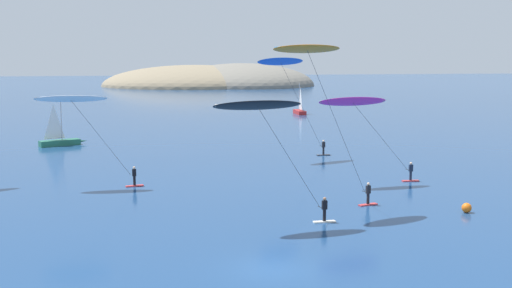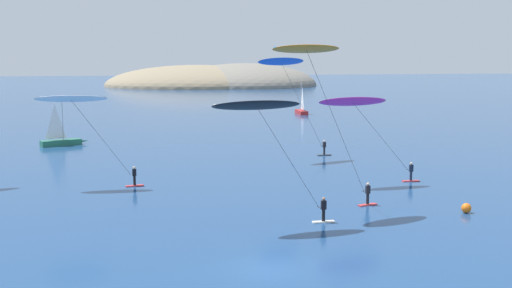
{
  "view_description": "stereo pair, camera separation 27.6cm",
  "coord_description": "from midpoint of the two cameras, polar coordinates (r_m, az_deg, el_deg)",
  "views": [
    {
      "loc": [
        -6.03,
        -31.55,
        11.17
      ],
      "look_at": [
        2.7,
        21.39,
        3.57
      ],
      "focal_mm": 45.0,
      "sensor_mm": 36.0,
      "label": 1
    },
    {
      "loc": [
        -5.76,
        -31.59,
        11.17
      ],
      "look_at": [
        2.7,
        21.39,
        3.57
      ],
      "focal_mm": 45.0,
      "sensor_mm": 36.0,
      "label": 2
    }
  ],
  "objects": [
    {
      "name": "ground_plane",
      "position": [
        34.0,
        1.16,
        -11.11
      ],
      "size": [
        600.0,
        600.0,
        0.0
      ],
      "primitive_type": "plane",
      "color": "navy"
    },
    {
      "name": "headland_island",
      "position": [
        225.98,
        -3.55,
        5.22
      ],
      "size": [
        73.74,
        54.55,
        15.49
      ],
      "color": "#84755B",
      "rests_on": "ground"
    },
    {
      "name": "sailboat_near",
      "position": [
        81.88,
        -16.95,
        0.33
      ],
      "size": [
        5.78,
        3.36,
        5.7
      ],
      "color": "#23664C",
      "rests_on": "ground"
    },
    {
      "name": "sailboat_far",
      "position": [
        119.7,
        3.79,
        3.0
      ],
      "size": [
        1.48,
        5.9,
        5.7
      ],
      "color": "#B22323",
      "rests_on": "ground"
    },
    {
      "name": "kitesurfer_orange",
      "position": [
        44.17,
        4.85,
        7.34
      ],
      "size": [
        8.74,
        3.82,
        11.84
      ],
      "color": "red",
      "rests_on": "ground"
    },
    {
      "name": "kitesurfer_white",
      "position": [
        54.72,
        -15.87,
        3.35
      ],
      "size": [
        8.67,
        1.34,
        7.88
      ],
      "color": "red",
      "rests_on": "ground"
    },
    {
      "name": "kitesurfer_magenta",
      "position": [
        54.75,
        8.85,
        3.26
      ],
      "size": [
        9.55,
        1.91,
        7.64
      ],
      "color": "red",
      "rests_on": "ground"
    },
    {
      "name": "kitesurfer_blue",
      "position": [
        67.18,
        2.41,
        6.66
      ],
      "size": [
        8.94,
        4.13,
        10.81
      ],
      "color": "#2D2D33",
      "rests_on": "ground"
    },
    {
      "name": "kitesurfer_black",
      "position": [
        40.38,
        0.43,
        2.71
      ],
      "size": [
        8.38,
        2.23,
        8.36
      ],
      "color": "silver",
      "rests_on": "ground"
    },
    {
      "name": "marker_buoy",
      "position": [
        47.83,
        18.06,
        -5.41
      ],
      "size": [
        0.7,
        0.7,
        0.7
      ],
      "primitive_type": "sphere",
      "color": "orange",
      "rests_on": "ground"
    }
  ]
}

